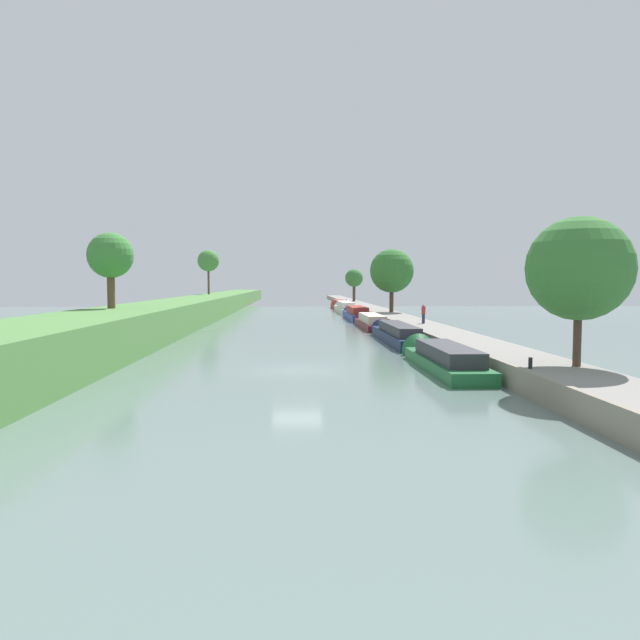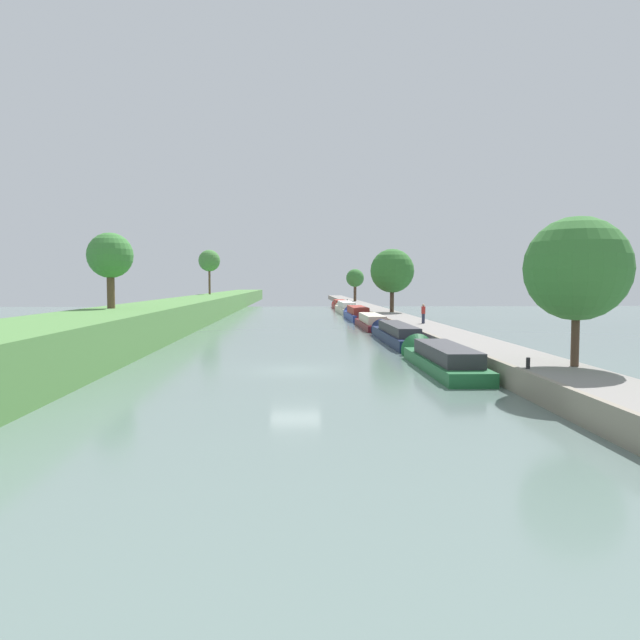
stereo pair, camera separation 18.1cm
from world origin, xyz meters
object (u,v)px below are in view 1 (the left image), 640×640
narrowboat_cream (345,308)px  mooring_bollard_far (346,300)px  narrowboat_maroon (370,322)px  mooring_bollard_near (530,363)px  narrowboat_navy (395,334)px  narrowboat_red (338,305)px  narrowboat_blue (356,314)px  narrowboat_green (441,358)px  person_walking (423,313)px

narrowboat_cream → mooring_bollard_far: 19.33m
narrowboat_maroon → mooring_bollard_near: size_ratio=28.73×
narrowboat_navy → narrowboat_red: (0.08, 58.22, 0.01)m
mooring_bollard_near → mooring_bollard_far: bearing=90.0°
narrowboat_cream → narrowboat_red: (0.16, 14.66, -0.08)m
narrowboat_maroon → mooring_bollard_near: (1.94, -34.95, 0.66)m
narrowboat_cream → narrowboat_maroon: bearing=-90.0°
narrowboat_blue → narrowboat_cream: 16.18m
narrowboat_navy → mooring_bollard_near: size_ratio=31.99×
narrowboat_maroon → narrowboat_red: bearing=89.8°
narrowboat_green → narrowboat_red: bearing=89.9°
narrowboat_green → narrowboat_red: (0.08, 71.80, 0.08)m
narrowboat_cream → narrowboat_red: bearing=89.4°
narrowboat_green → person_walking: bearing=80.1°
narrowboat_navy → narrowboat_red: bearing=89.9°
narrowboat_navy → narrowboat_maroon: size_ratio=1.11×
narrowboat_green → narrowboat_blue: 40.96m
narrowboat_green → person_walking: size_ratio=6.93×
person_walking → mooring_bollard_near: 26.30m
narrowboat_navy → narrowboat_maroon: 14.42m
narrowboat_cream → mooring_bollard_near: bearing=-88.2°
narrowboat_navy → narrowboat_cream: 43.55m
narrowboat_green → narrowboat_red: 71.80m
narrowboat_navy → narrowboat_maroon: bearing=90.2°
narrowboat_blue → person_walking: 21.96m
person_walking → mooring_bollard_far: (-1.48, 57.06, -0.65)m
narrowboat_cream → person_walking: 38.01m
narrowboat_green → person_walking: person_walking is taller
narrowboat_maroon → mooring_bollard_far: 48.41m
narrowboat_maroon → narrowboat_cream: size_ratio=0.76×
narrowboat_green → narrowboat_cream: bearing=90.1°
narrowboat_navy → mooring_bollard_near: (1.88, -20.53, 0.61)m
narrowboat_blue → mooring_bollard_far: (1.97, 35.40, 0.55)m
mooring_bollard_near → mooring_bollard_far: size_ratio=1.00×
narrowboat_maroon → person_walking: person_walking is taller
narrowboat_blue → mooring_bollard_far: narrowboat_blue is taller
narrowboat_maroon → mooring_bollard_far: size_ratio=28.73×
narrowboat_maroon → narrowboat_red: size_ratio=1.15×
narrowboat_green → narrowboat_navy: narrowboat_navy is taller
narrowboat_maroon → narrowboat_cream: 29.14m
narrowboat_navy → person_walking: (3.36, 5.72, 1.25)m
narrowboat_blue → mooring_bollard_near: narrowboat_blue is taller
narrowboat_maroon → person_walking: bearing=-68.5°
narrowboat_cream → mooring_bollard_far: (1.96, 19.23, 0.52)m
mooring_bollard_near → mooring_bollard_far: (0.00, 83.32, 0.00)m
narrowboat_maroon → narrowboat_red: narrowboat_red is taller
narrowboat_maroon → mooring_bollard_far: (1.94, 48.36, 0.66)m
person_walking → mooring_bollard_far: size_ratio=3.69×
narrowboat_green → narrowboat_maroon: 28.00m
narrowboat_green → narrowboat_blue: narrowboat_blue is taller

